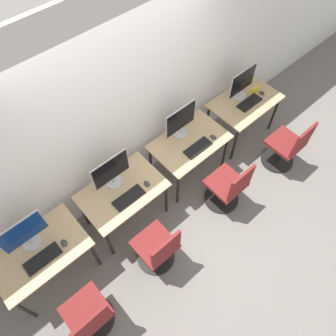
{
  "coord_description": "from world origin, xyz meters",
  "views": [
    {
      "loc": [
        -1.42,
        -1.46,
        4.1
      ],
      "look_at": [
        0.0,
        0.13,
        0.87
      ],
      "focal_mm": 35.0,
      "sensor_mm": 36.0,
      "label": 1
    }
  ],
  "objects_px": {
    "mouse_left": "(147,184)",
    "office_chair_left": "(158,250)",
    "keyboard_far_left": "(43,258)",
    "mouse_far_right": "(262,93)",
    "office_chair_far_left": "(91,317)",
    "keyboard_far_right": "(249,103)",
    "mouse_far_left": "(64,243)",
    "mouse_right": "(213,137)",
    "monitor_right": "(181,121)",
    "keyboard_right": "(198,148)",
    "monitor_far_left": "(23,234)",
    "monitor_left": "(111,171)",
    "office_chair_far_right": "(287,148)",
    "keyboard_left": "(129,198)",
    "office_chair_right": "(228,188)",
    "monitor_far_right": "(242,83)"
  },
  "relations": [
    {
      "from": "mouse_far_left",
      "to": "keyboard_left",
      "type": "height_order",
      "value": "mouse_far_left"
    },
    {
      "from": "mouse_far_left",
      "to": "keyboard_far_right",
      "type": "bearing_deg",
      "value": 0.71
    },
    {
      "from": "monitor_left",
      "to": "keyboard_far_right",
      "type": "bearing_deg",
      "value": -5.74
    },
    {
      "from": "monitor_right",
      "to": "keyboard_right",
      "type": "xyz_separation_m",
      "value": [
        -0.0,
        -0.34,
        -0.24
      ]
    },
    {
      "from": "mouse_left",
      "to": "office_chair_left",
      "type": "bearing_deg",
      "value": -120.68
    },
    {
      "from": "office_chair_far_left",
      "to": "keyboard_far_right",
      "type": "bearing_deg",
      "value": 12.6
    },
    {
      "from": "monitor_left",
      "to": "keyboard_left",
      "type": "height_order",
      "value": "monitor_left"
    },
    {
      "from": "mouse_far_left",
      "to": "keyboard_far_right",
      "type": "xyz_separation_m",
      "value": [
        3.08,
        0.04,
        -0.01
      ]
    },
    {
      "from": "keyboard_far_left",
      "to": "mouse_far_right",
      "type": "distance_m",
      "value": 3.62
    },
    {
      "from": "office_chair_far_left",
      "to": "keyboard_far_right",
      "type": "xyz_separation_m",
      "value": [
        3.3,
        0.74,
        0.36
      ]
    },
    {
      "from": "keyboard_left",
      "to": "office_chair_right",
      "type": "height_order",
      "value": "office_chair_right"
    },
    {
      "from": "office_chair_far_left",
      "to": "monitor_far_left",
      "type": "bearing_deg",
      "value": 92.0
    },
    {
      "from": "mouse_far_left",
      "to": "keyboard_right",
      "type": "xyz_separation_m",
      "value": [
        1.97,
        -0.04,
        -0.01
      ]
    },
    {
      "from": "monitor_far_left",
      "to": "keyboard_right",
      "type": "height_order",
      "value": "monitor_far_left"
    },
    {
      "from": "monitor_far_right",
      "to": "mouse_left",
      "type": "bearing_deg",
      "value": -172.47
    },
    {
      "from": "office_chair_left",
      "to": "keyboard_far_left",
      "type": "bearing_deg",
      "value": 148.77
    },
    {
      "from": "office_chair_left",
      "to": "keyboard_far_right",
      "type": "bearing_deg",
      "value": 16.02
    },
    {
      "from": "office_chair_left",
      "to": "mouse_far_right",
      "type": "height_order",
      "value": "office_chair_left"
    },
    {
      "from": "keyboard_far_right",
      "to": "office_chair_far_right",
      "type": "relative_size",
      "value": 0.43
    },
    {
      "from": "mouse_far_right",
      "to": "office_chair_far_right",
      "type": "bearing_deg",
      "value": -107.4
    },
    {
      "from": "office_chair_far_left",
      "to": "keyboard_left",
      "type": "bearing_deg",
      "value": 31.98
    },
    {
      "from": "office_chair_right",
      "to": "monitor_right",
      "type": "bearing_deg",
      "value": 92.44
    },
    {
      "from": "monitor_far_left",
      "to": "monitor_left",
      "type": "bearing_deg",
      "value": 0.96
    },
    {
      "from": "keyboard_far_left",
      "to": "office_chair_left",
      "type": "distance_m",
      "value": 1.26
    },
    {
      "from": "mouse_left",
      "to": "monitor_left",
      "type": "bearing_deg",
      "value": 134.29
    },
    {
      "from": "office_chair_far_left",
      "to": "mouse_right",
      "type": "xyz_separation_m",
      "value": [
        2.46,
        0.64,
        0.36
      ]
    },
    {
      "from": "office_chair_left",
      "to": "office_chair_right",
      "type": "bearing_deg",
      "value": 0.79
    },
    {
      "from": "monitor_far_left",
      "to": "keyboard_far_left",
      "type": "xyz_separation_m",
      "value": [
        0.0,
        -0.24,
        -0.24
      ]
    },
    {
      "from": "keyboard_left",
      "to": "keyboard_far_left",
      "type": "bearing_deg",
      "value": 178.42
    },
    {
      "from": "monitor_far_left",
      "to": "keyboard_far_left",
      "type": "distance_m",
      "value": 0.34
    },
    {
      "from": "monitor_far_left",
      "to": "office_chair_far_right",
      "type": "height_order",
      "value": "monitor_far_left"
    },
    {
      "from": "monitor_far_left",
      "to": "mouse_left",
      "type": "xyz_separation_m",
      "value": [
        1.39,
        -0.27,
        -0.23
      ]
    },
    {
      "from": "monitor_far_right",
      "to": "mouse_far_right",
      "type": "xyz_separation_m",
      "value": [
        0.28,
        -0.19,
        -0.23
      ]
    },
    {
      "from": "mouse_left",
      "to": "monitor_right",
      "type": "xyz_separation_m",
      "value": [
        0.83,
        0.32,
        0.23
      ]
    },
    {
      "from": "office_chair_left",
      "to": "monitor_far_right",
      "type": "relative_size",
      "value": 1.84
    },
    {
      "from": "monitor_right",
      "to": "keyboard_right",
      "type": "height_order",
      "value": "monitor_right"
    },
    {
      "from": "keyboard_far_left",
      "to": "monitor_far_right",
      "type": "relative_size",
      "value": 0.79
    },
    {
      "from": "monitor_left",
      "to": "office_chair_far_right",
      "type": "distance_m",
      "value": 2.54
    },
    {
      "from": "keyboard_left",
      "to": "mouse_right",
      "type": "relative_size",
      "value": 4.32
    },
    {
      "from": "mouse_left",
      "to": "office_chair_left",
      "type": "xyz_separation_m",
      "value": [
        -0.36,
        -0.6,
        -0.36
      ]
    },
    {
      "from": "monitor_far_right",
      "to": "office_chair_right",
      "type": "bearing_deg",
      "value": -141.95
    },
    {
      "from": "monitor_far_left",
      "to": "monitor_left",
      "type": "relative_size",
      "value": 1.0
    },
    {
      "from": "monitor_right",
      "to": "mouse_left",
      "type": "bearing_deg",
      "value": -159.22
    },
    {
      "from": "mouse_right",
      "to": "keyboard_left",
      "type": "bearing_deg",
      "value": 178.69
    },
    {
      "from": "keyboard_far_left",
      "to": "keyboard_left",
      "type": "height_order",
      "value": "same"
    },
    {
      "from": "office_chair_far_left",
      "to": "monitor_left",
      "type": "xyz_separation_m",
      "value": [
        1.08,
        0.96,
        0.59
      ]
    },
    {
      "from": "keyboard_left",
      "to": "office_chair_right",
      "type": "relative_size",
      "value": 0.43
    },
    {
      "from": "monitor_far_left",
      "to": "keyboard_far_right",
      "type": "distance_m",
      "value": 3.35
    },
    {
      "from": "keyboard_far_left",
      "to": "office_chair_far_left",
      "type": "xyz_separation_m",
      "value": [
        0.03,
        -0.7,
        -0.36
      ]
    },
    {
      "from": "keyboard_left",
      "to": "keyboard_far_right",
      "type": "distance_m",
      "value": 2.23
    }
  ]
}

